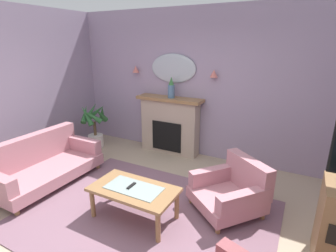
{
  "coord_description": "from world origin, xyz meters",
  "views": [
    {
      "loc": [
        1.62,
        -2.23,
        2.19
      ],
      "look_at": [
        -0.22,
        1.23,
        0.93
      ],
      "focal_mm": 27.91,
      "sensor_mm": 36.0,
      "label": 1
    }
  ],
  "objects": [
    {
      "name": "coffee_table",
      "position": [
        -0.12,
        0.12,
        0.38
      ],
      "size": [
        1.1,
        0.6,
        0.45
      ],
      "color": "olive",
      "rests_on": "ground"
    },
    {
      "name": "fireplace",
      "position": [
        -0.73,
        2.26,
        0.57
      ],
      "size": [
        1.36,
        0.36,
        1.16
      ],
      "color": "tan",
      "rests_on": "ground"
    },
    {
      "name": "wall_back",
      "position": [
        0.0,
        2.48,
        1.41
      ],
      "size": [
        6.74,
        0.1,
        2.83
      ],
      "primitive_type": "cube",
      "color": "#9E8CA8",
      "rests_on": "ground"
    },
    {
      "name": "tv_remote",
      "position": [
        -0.16,
        0.13,
        0.45
      ],
      "size": [
        0.04,
        0.16,
        0.02
      ],
      "primitive_type": "cube",
      "color": "black",
      "rests_on": "coffee_table"
    },
    {
      "name": "wall_mirror",
      "position": [
        -0.73,
        2.4,
        1.71
      ],
      "size": [
        0.96,
        0.06,
        0.56
      ],
      "primitive_type": "ellipsoid",
      "color": "#B2BCC6"
    },
    {
      "name": "wall_sconce_right",
      "position": [
        0.12,
        2.35,
        1.66
      ],
      "size": [
        0.14,
        0.14,
        0.14
      ],
      "primitive_type": "cone",
      "color": "#D17066"
    },
    {
      "name": "mantel_vase_left",
      "position": [
        -0.68,
        2.23,
        1.34
      ],
      "size": [
        0.13,
        0.13,
        0.41
      ],
      "color": "#4C7093",
      "rests_on": "fireplace"
    },
    {
      "name": "patterned_rug",
      "position": [
        0.0,
        0.2,
        0.01
      ],
      "size": [
        3.2,
        2.4,
        0.01
      ],
      "primitive_type": "cube",
      "color": "#7F5B6B",
      "rests_on": "ground"
    },
    {
      "name": "floor",
      "position": [
        0.0,
        0.0,
        -0.05
      ],
      "size": [
        6.74,
        5.87,
        0.1
      ],
      "primitive_type": "cube",
      "color": "tan",
      "rests_on": "ground"
    },
    {
      "name": "armchair_by_coffee_table",
      "position": [
        0.94,
        0.89,
        0.31
      ],
      "size": [
        1.14,
        1.14,
        0.71
      ],
      "color": "#B77A84",
      "rests_on": "ground"
    },
    {
      "name": "wall_sconce_left",
      "position": [
        -1.58,
        2.35,
        1.66
      ],
      "size": [
        0.14,
        0.14,
        0.14
      ],
      "primitive_type": "cone",
      "color": "#D17066"
    },
    {
      "name": "floral_couch",
      "position": [
        -1.98,
        0.2,
        0.32
      ],
      "size": [
        0.87,
        1.72,
        0.76
      ],
      "color": "#B77A84",
      "rests_on": "ground"
    },
    {
      "name": "potted_plant_corner_palm",
      "position": [
        -2.27,
        1.73,
        0.52
      ],
      "size": [
        0.62,
        0.62,
        0.98
      ],
      "color": "silver",
      "rests_on": "ground"
    }
  ]
}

